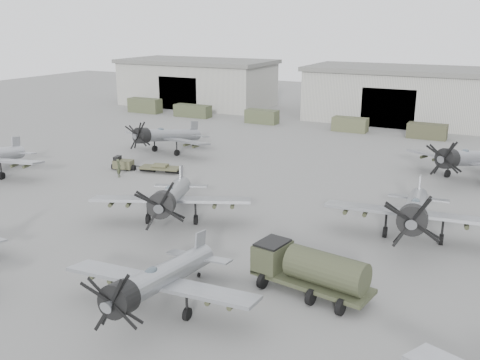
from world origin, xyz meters
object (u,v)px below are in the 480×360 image
object	(u,v)px
aircraft_mid_1	(171,197)
aircraft_near_1	(157,280)
aircraft_far_0	(164,136)
ground_crew	(119,168)
fuel_tanker	(310,268)
aircraft_far_1	(467,159)
aircraft_mid_2	(415,210)
tug_trailer	(137,166)

from	to	relation	value
aircraft_mid_1	aircraft_near_1	bearing A→B (deg)	-83.68
aircraft_far_0	ground_crew	world-z (taller)	aircraft_far_0
fuel_tanker	aircraft_far_1	bearing A→B (deg)	87.60
aircraft_far_0	aircraft_mid_1	bearing A→B (deg)	-45.00
aircraft_far_0	ground_crew	bearing A→B (deg)	-72.43
aircraft_far_0	aircraft_mid_2	bearing A→B (deg)	-14.94
aircraft_far_0	fuel_tanker	world-z (taller)	aircraft_far_0
aircraft_mid_2	ground_crew	world-z (taller)	aircraft_mid_2
aircraft_near_1	aircraft_mid_2	size ratio (longest dim) A/B	0.87
fuel_tanker	aircraft_far_0	bearing A→B (deg)	147.44
aircraft_mid_1	aircraft_mid_2	bearing A→B (deg)	-8.31
aircraft_near_1	aircraft_far_0	distance (m)	37.99
aircraft_mid_2	fuel_tanker	xyz separation A→B (m)	(-4.13, -10.96, -0.80)
aircraft_near_1	aircraft_mid_1	distance (m)	13.83
ground_crew	aircraft_far_0	bearing A→B (deg)	-13.93
aircraft_mid_1	aircraft_mid_2	size ratio (longest dim) A/B	0.94
fuel_tanker	ground_crew	xyz separation A→B (m)	(-26.44, 14.57, -0.67)
fuel_tanker	ground_crew	distance (m)	30.20
fuel_tanker	tug_trailer	xyz separation A→B (m)	(-26.26, 17.42, -1.06)
fuel_tanker	ground_crew	world-z (taller)	fuel_tanker
aircraft_near_1	ground_crew	world-z (taller)	aircraft_near_1
aircraft_mid_1	aircraft_far_0	size ratio (longest dim) A/B	1.00
aircraft_mid_1	aircraft_far_1	bearing A→B (deg)	25.05
aircraft_far_0	tug_trailer	xyz separation A→B (m)	(1.79, -7.83, -1.70)
aircraft_mid_2	aircraft_far_1	size ratio (longest dim) A/B	1.04
aircraft_mid_2	aircraft_mid_1	bearing A→B (deg)	-169.80
aircraft_mid_2	tug_trailer	size ratio (longest dim) A/B	1.75
aircraft_far_0	aircraft_far_1	size ratio (longest dim) A/B	0.97
aircraft_mid_2	ground_crew	size ratio (longest dim) A/B	6.99
aircraft_far_1	fuel_tanker	bearing A→B (deg)	-78.73
aircraft_mid_2	aircraft_far_0	distance (m)	35.21
aircraft_near_1	aircraft_far_1	world-z (taller)	aircraft_far_1
aircraft_mid_1	fuel_tanker	world-z (taller)	aircraft_mid_1
aircraft_near_1	aircraft_mid_1	xyz separation A→B (m)	(-7.13, 11.85, 0.24)
fuel_tanker	ground_crew	size ratio (longest dim) A/B	3.98
aircraft_mid_2	aircraft_far_1	world-z (taller)	aircraft_mid_2
fuel_tanker	ground_crew	bearing A→B (deg)	160.57
aircraft_near_1	fuel_tanker	distance (m)	9.12
aircraft_far_1	tug_trailer	xyz separation A→B (m)	(-32.40, -11.85, -1.82)
aircraft_mid_2	aircraft_far_0	xyz separation A→B (m)	(-32.18, 14.28, -0.16)
aircraft_far_0	tug_trailer	bearing A→B (deg)	-68.15
aircraft_far_1	fuel_tanker	xyz separation A→B (m)	(-6.13, -29.27, -0.77)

